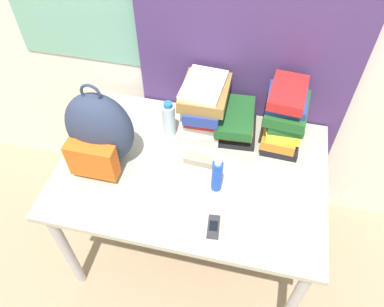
{
  "coord_description": "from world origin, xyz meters",
  "views": [
    {
      "loc": [
        0.25,
        -0.64,
        2.09
      ],
      "look_at": [
        0.0,
        0.42,
        0.83
      ],
      "focal_mm": 35.0,
      "sensor_mm": 36.0,
      "label": 1
    }
  ],
  "objects_px": {
    "sports_bottle": "(188,113)",
    "cell_phone": "(213,227)",
    "backpack": "(99,132)",
    "book_stack_right": "(284,117)",
    "book_stack_center": "(235,122)",
    "book_stack_left": "(203,107)",
    "sunscreen_bottle": "(217,175)",
    "water_bottle": "(169,120)",
    "sunglasses_case": "(200,160)"
  },
  "relations": [
    {
      "from": "book_stack_right",
      "to": "sunglasses_case",
      "type": "distance_m",
      "value": 0.44
    },
    {
      "from": "backpack",
      "to": "book_stack_left",
      "type": "relative_size",
      "value": 1.46
    },
    {
      "from": "book_stack_left",
      "to": "sports_bottle",
      "type": "relative_size",
      "value": 1.09
    },
    {
      "from": "book_stack_right",
      "to": "sports_bottle",
      "type": "xyz_separation_m",
      "value": [
        -0.45,
        -0.05,
        -0.03
      ]
    },
    {
      "from": "book_stack_right",
      "to": "cell_phone",
      "type": "height_order",
      "value": "book_stack_right"
    },
    {
      "from": "sports_bottle",
      "to": "cell_phone",
      "type": "distance_m",
      "value": 0.57
    },
    {
      "from": "book_stack_left",
      "to": "sunscreen_bottle",
      "type": "height_order",
      "value": "book_stack_left"
    },
    {
      "from": "book_stack_center",
      "to": "sunscreen_bottle",
      "type": "relative_size",
      "value": 1.48
    },
    {
      "from": "sports_bottle",
      "to": "backpack",
      "type": "bearing_deg",
      "value": -142.44
    },
    {
      "from": "book_stack_right",
      "to": "cell_phone",
      "type": "bearing_deg",
      "value": -111.57
    },
    {
      "from": "book_stack_center",
      "to": "water_bottle",
      "type": "distance_m",
      "value": 0.33
    },
    {
      "from": "sports_bottle",
      "to": "cell_phone",
      "type": "relative_size",
      "value": 2.48
    },
    {
      "from": "backpack",
      "to": "book_stack_right",
      "type": "distance_m",
      "value": 0.85
    },
    {
      "from": "backpack",
      "to": "cell_phone",
      "type": "distance_m",
      "value": 0.64
    },
    {
      "from": "book_stack_center",
      "to": "water_bottle",
      "type": "xyz_separation_m",
      "value": [
        -0.31,
        -0.08,
        0.03
      ]
    },
    {
      "from": "water_bottle",
      "to": "sunglasses_case",
      "type": "relative_size",
      "value": 1.31
    },
    {
      "from": "water_bottle",
      "to": "cell_phone",
      "type": "relative_size",
      "value": 1.83
    },
    {
      "from": "book_stack_left",
      "to": "water_bottle",
      "type": "distance_m",
      "value": 0.18
    },
    {
      "from": "book_stack_center",
      "to": "book_stack_right",
      "type": "bearing_deg",
      "value": -0.29
    },
    {
      "from": "book_stack_center",
      "to": "sports_bottle",
      "type": "distance_m",
      "value": 0.24
    },
    {
      "from": "book_stack_left",
      "to": "book_stack_center",
      "type": "bearing_deg",
      "value": 2.31
    },
    {
      "from": "book_stack_left",
      "to": "cell_phone",
      "type": "distance_m",
      "value": 0.6
    },
    {
      "from": "book_stack_center",
      "to": "cell_phone",
      "type": "xyz_separation_m",
      "value": [
        0.0,
        -0.56,
        -0.06
      ]
    },
    {
      "from": "backpack",
      "to": "cell_phone",
      "type": "xyz_separation_m",
      "value": [
        0.57,
        -0.25,
        -0.17
      ]
    },
    {
      "from": "water_bottle",
      "to": "book_stack_center",
      "type": "bearing_deg",
      "value": 14.67
    },
    {
      "from": "backpack",
      "to": "sunglasses_case",
      "type": "bearing_deg",
      "value": 9.75
    },
    {
      "from": "book_stack_right",
      "to": "cell_phone",
      "type": "distance_m",
      "value": 0.62
    },
    {
      "from": "book_stack_center",
      "to": "book_stack_right",
      "type": "height_order",
      "value": "book_stack_right"
    },
    {
      "from": "backpack",
      "to": "sports_bottle",
      "type": "relative_size",
      "value": 1.59
    },
    {
      "from": "book_stack_right",
      "to": "sunscreen_bottle",
      "type": "distance_m",
      "value": 0.44
    },
    {
      "from": "backpack",
      "to": "cell_phone",
      "type": "relative_size",
      "value": 3.96
    },
    {
      "from": "backpack",
      "to": "sunscreen_bottle",
      "type": "distance_m",
      "value": 0.55
    },
    {
      "from": "sports_bottle",
      "to": "sunscreen_bottle",
      "type": "xyz_separation_m",
      "value": [
        0.2,
        -0.31,
        -0.04
      ]
    },
    {
      "from": "cell_phone",
      "to": "book_stack_right",
      "type": "bearing_deg",
      "value": 68.43
    },
    {
      "from": "book_stack_right",
      "to": "sports_bottle",
      "type": "bearing_deg",
      "value": -173.84
    },
    {
      "from": "backpack",
      "to": "sunscreen_bottle",
      "type": "xyz_separation_m",
      "value": [
        0.54,
        -0.05,
        -0.09
      ]
    },
    {
      "from": "book_stack_left",
      "to": "sunscreen_bottle",
      "type": "xyz_separation_m",
      "value": [
        0.14,
        -0.35,
        -0.05
      ]
    },
    {
      "from": "book_stack_left",
      "to": "water_bottle",
      "type": "xyz_separation_m",
      "value": [
        -0.15,
        -0.08,
        -0.05
      ]
    },
    {
      "from": "backpack",
      "to": "water_bottle",
      "type": "xyz_separation_m",
      "value": [
        0.25,
        0.23,
        -0.09
      ]
    },
    {
      "from": "book_stack_right",
      "to": "water_bottle",
      "type": "xyz_separation_m",
      "value": [
        -0.54,
        -0.08,
        -0.06
      ]
    },
    {
      "from": "book_stack_left",
      "to": "book_stack_center",
      "type": "height_order",
      "value": "book_stack_left"
    },
    {
      "from": "book_stack_right",
      "to": "backpack",
      "type": "bearing_deg",
      "value": -158.63
    },
    {
      "from": "cell_phone",
      "to": "sports_bottle",
      "type": "bearing_deg",
      "value": 114.08
    },
    {
      "from": "book_stack_center",
      "to": "book_stack_right",
      "type": "relative_size",
      "value": 0.88
    },
    {
      "from": "backpack",
      "to": "sunglasses_case",
      "type": "distance_m",
      "value": 0.48
    },
    {
      "from": "book_stack_center",
      "to": "sunglasses_case",
      "type": "xyz_separation_m",
      "value": [
        -0.12,
        -0.23,
        -0.05
      ]
    },
    {
      "from": "cell_phone",
      "to": "sunglasses_case",
      "type": "relative_size",
      "value": 0.72
    },
    {
      "from": "sports_bottle",
      "to": "book_stack_center",
      "type": "bearing_deg",
      "value": 12.45
    },
    {
      "from": "book_stack_center",
      "to": "sunglasses_case",
      "type": "relative_size",
      "value": 1.85
    },
    {
      "from": "book_stack_center",
      "to": "book_stack_right",
      "type": "xyz_separation_m",
      "value": [
        0.23,
        -0.0,
        0.09
      ]
    }
  ]
}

